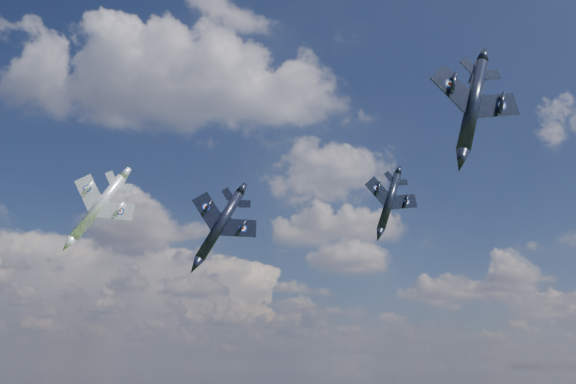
{
  "coord_description": "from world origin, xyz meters",
  "views": [
    {
      "loc": [
        3.48,
        -61.99,
        60.43
      ],
      "look_at": [
        7.83,
        12.13,
        83.57
      ],
      "focal_mm": 35.0,
      "sensor_mm": 36.0,
      "label": 1
    }
  ],
  "objects_px": {
    "jet_right_navy": "(473,106)",
    "jet_lead_navy": "(220,225)",
    "jet_left_silver": "(98,207)",
    "jet_high_navy": "(389,202)"
  },
  "relations": [
    {
      "from": "jet_lead_navy",
      "to": "jet_high_navy",
      "type": "distance_m",
      "value": 31.44
    },
    {
      "from": "jet_lead_navy",
      "to": "jet_high_navy",
      "type": "relative_size",
      "value": 1.06
    },
    {
      "from": "jet_lead_navy",
      "to": "jet_right_navy",
      "type": "distance_m",
      "value": 40.82
    },
    {
      "from": "jet_left_silver",
      "to": "jet_high_navy",
      "type": "bearing_deg",
      "value": 21.37
    },
    {
      "from": "jet_high_navy",
      "to": "jet_right_navy",
      "type": "bearing_deg",
      "value": -102.88
    },
    {
      "from": "jet_lead_navy",
      "to": "jet_right_navy",
      "type": "xyz_separation_m",
      "value": [
        26.66,
        -30.47,
        5.16
      ]
    },
    {
      "from": "jet_right_navy",
      "to": "jet_left_silver",
      "type": "height_order",
      "value": "jet_right_navy"
    },
    {
      "from": "jet_lead_navy",
      "to": "jet_left_silver",
      "type": "xyz_separation_m",
      "value": [
        -16.31,
        -4.98,
        1.11
      ]
    },
    {
      "from": "jet_high_navy",
      "to": "jet_left_silver",
      "type": "relative_size",
      "value": 1.03
    },
    {
      "from": "jet_right_navy",
      "to": "jet_lead_navy",
      "type": "bearing_deg",
      "value": 122.17
    }
  ]
}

